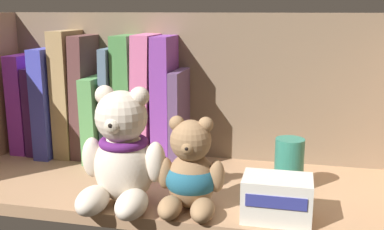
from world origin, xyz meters
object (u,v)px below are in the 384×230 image
at_px(teddy_bear_smaller, 191,174).
at_px(book_3, 71,93).
at_px(book_2, 55,101).
at_px(book_6, 114,103).
at_px(book_4, 87,96).
at_px(small_product_box, 277,198).
at_px(book_1, 41,109).
at_px(pillar_candle, 289,164).
at_px(book_5, 102,116).
at_px(book_7, 129,98).
at_px(book_8, 147,98).
at_px(book_10, 181,116).
at_px(book_9, 166,99).
at_px(book_0, 27,103).
at_px(teddy_bear_larger, 122,155).

bearing_deg(teddy_bear_smaller, book_3, 144.75).
relative_size(book_2, book_6, 0.99).
relative_size(book_4, small_product_box, 2.50).
height_order(book_1, pillar_candle, book_1).
xyz_separation_m(book_6, pillar_candle, (0.34, -0.10, -0.07)).
distance_m(book_5, small_product_box, 0.41).
height_order(book_6, book_7, book_7).
bearing_deg(book_5, book_8, 0.00).
bearing_deg(book_6, book_10, 0.00).
distance_m(book_3, small_product_box, 0.48).
xyz_separation_m(book_1, book_7, (0.19, 0.00, 0.03)).
xyz_separation_m(book_1, book_5, (0.13, 0.00, -0.01)).
xyz_separation_m(book_3, teddy_bear_smaller, (0.29, -0.21, -0.07)).
bearing_deg(book_9, teddy_bear_smaller, -65.08).
relative_size(book_6, teddy_bear_smaller, 1.56).
xyz_separation_m(book_7, small_product_box, (0.29, -0.21, -0.09)).
xyz_separation_m(book_0, book_5, (0.16, 0.00, -0.02)).
distance_m(book_4, book_8, 0.13).
relative_size(book_0, book_7, 0.83).
xyz_separation_m(book_0, book_3, (0.10, 0.00, 0.02)).
relative_size(book_7, teddy_bear_smaller, 1.73).
xyz_separation_m(book_2, book_6, (0.13, 0.00, 0.00)).
relative_size(book_5, teddy_bear_larger, 0.91).
xyz_separation_m(book_1, teddy_bear_larger, (0.26, -0.21, -0.01)).
bearing_deg(book_7, book_0, 180.00).
bearing_deg(teddy_bear_larger, book_4, 126.34).
xyz_separation_m(book_5, book_10, (0.16, 0.00, 0.01)).
height_order(book_1, book_5, book_1).
height_order(book_7, book_10, book_7).
bearing_deg(book_6, book_3, 180.00).
bearing_deg(book_7, book_2, 180.00).
relative_size(book_7, book_8, 0.99).
xyz_separation_m(book_3, book_6, (0.09, 0.00, -0.02)).
distance_m(book_1, book_10, 0.29).
bearing_deg(book_2, book_0, 180.00).
distance_m(book_3, teddy_bear_smaller, 0.36).
xyz_separation_m(book_8, book_10, (0.07, 0.00, -0.03)).
bearing_deg(teddy_bear_larger, book_6, 114.87).
distance_m(book_0, book_5, 0.17).
distance_m(book_7, teddy_bear_larger, 0.23).
bearing_deg(book_2, book_4, 0.00).
bearing_deg(book_0, book_6, 0.00).
bearing_deg(book_1, book_0, 180.00).
relative_size(book_4, book_5, 1.47).
distance_m(book_5, pillar_candle, 0.38).
xyz_separation_m(book_0, teddy_bear_larger, (0.29, -0.21, -0.02)).
bearing_deg(teddy_bear_larger, book_8, 98.06).
xyz_separation_m(book_0, book_8, (0.26, 0.00, 0.02)).
distance_m(book_6, book_9, 0.11).
bearing_deg(teddy_bear_smaller, book_10, 107.78).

